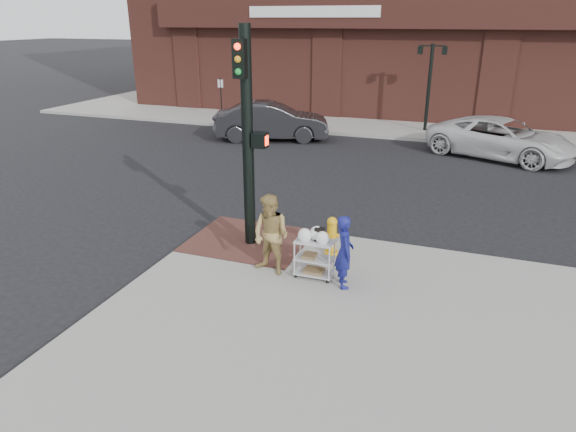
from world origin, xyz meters
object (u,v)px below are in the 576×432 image
at_px(woman_blue, 344,251).
at_px(pedestrian_tan, 271,235).
at_px(lamp_post, 430,78).
at_px(sedan_dark, 271,121).
at_px(utility_cart, 314,255).
at_px(traffic_signal_pole, 248,134).
at_px(minivan_white, 502,138).
at_px(fire_hydrant, 332,236).

bearing_deg(woman_blue, pedestrian_tan, 64.93).
distance_m(lamp_post, woman_blue, 16.60).
xyz_separation_m(pedestrian_tan, sedan_dark, (-5.02, 12.55, -0.17)).
bearing_deg(utility_cart, sedan_dark, 115.54).
xyz_separation_m(lamp_post, utility_cart, (-0.52, -16.36, -1.96)).
xyz_separation_m(traffic_signal_pole, woman_blue, (2.62, -1.28, -1.92)).
relative_size(lamp_post, utility_cart, 3.60).
relative_size(pedestrian_tan, sedan_dark, 0.34).
bearing_deg(minivan_white, lamp_post, 62.85).
bearing_deg(sedan_dark, utility_cart, -172.90).
height_order(utility_cart, fire_hydrant, utility_cart).
bearing_deg(utility_cart, fire_hydrant, 87.96).
xyz_separation_m(traffic_signal_pole, pedestrian_tan, (1.03, -1.24, -1.81)).
distance_m(lamp_post, minivan_white, 5.39).
height_order(lamp_post, traffic_signal_pole, traffic_signal_pole).
relative_size(woman_blue, sedan_dark, 0.29).
relative_size(traffic_signal_pole, woman_blue, 3.29).
bearing_deg(traffic_signal_pole, woman_blue, -26.08).
bearing_deg(sedan_dark, pedestrian_tan, -176.64).
relative_size(sedan_dark, minivan_white, 0.91).
bearing_deg(lamp_post, sedan_dark, -148.74).
xyz_separation_m(woman_blue, utility_cart, (-0.67, 0.15, -0.26)).
xyz_separation_m(lamp_post, traffic_signal_pole, (-2.48, -15.23, 0.21)).
relative_size(lamp_post, traffic_signal_pole, 0.80).
bearing_deg(minivan_white, pedestrian_tan, -178.92).
distance_m(lamp_post, fire_hydrant, 15.31).
relative_size(lamp_post, pedestrian_tan, 2.31).
height_order(pedestrian_tan, fire_hydrant, pedestrian_tan).
bearing_deg(woman_blue, fire_hydrant, 1.41).
xyz_separation_m(sedan_dark, minivan_white, (9.79, 0.11, -0.07)).
distance_m(traffic_signal_pole, fire_hydrant, 2.98).
bearing_deg(fire_hydrant, lamp_post, 88.18).
bearing_deg(traffic_signal_pole, minivan_white, 63.03).
bearing_deg(minivan_white, utility_cart, -175.32).
height_order(traffic_signal_pole, sedan_dark, traffic_signal_pole).
relative_size(lamp_post, fire_hydrant, 4.35).
relative_size(woman_blue, minivan_white, 0.27).
bearing_deg(sedan_dark, woman_blue, -170.74).
bearing_deg(woman_blue, utility_cart, 53.64).
bearing_deg(pedestrian_tan, woman_blue, 13.36).
relative_size(woman_blue, pedestrian_tan, 0.88).
distance_m(traffic_signal_pole, woman_blue, 3.49).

